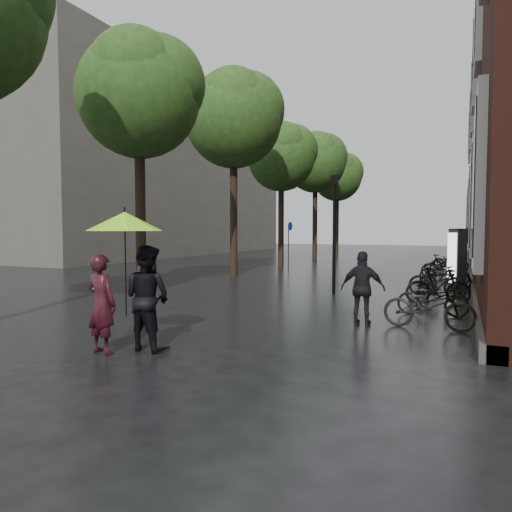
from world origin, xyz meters
The scene contains 11 objects.
ground centered at (0.00, 0.00, 0.00)m, with size 120.00×120.00×0.00m, color black.
bg_building centered at (-22.00, 28.00, 7.00)m, with size 16.00×30.00×14.00m, color #47423D.
street_trees centered at (-3.99, 15.91, 6.34)m, with size 4.33×34.03×8.91m.
person_burgundy centered at (-0.22, 1.13, 0.82)m, with size 0.59×0.39×1.63m, color black.
person_black centered at (0.32, 1.62, 0.88)m, with size 0.86×0.67×1.77m, color black.
lime_umbrella centered at (0.14, 1.30, 2.16)m, with size 1.22×1.22×1.79m.
pedestrian_walking centered at (3.24, 5.08, 0.79)m, with size 0.92×0.39×1.58m, color black.
parked_bicycles centered at (4.51, 13.52, 0.46)m, with size 1.98×17.82×1.03m.
ad_lightbox centered at (4.96, 12.02, 1.04)m, with size 0.31×1.38×2.07m.
lamp_post centered at (1.44, 9.56, 2.27)m, with size 0.19×0.19×3.74m.
cycle_sign centered at (-2.99, 17.44, 1.62)m, with size 0.13×0.45×2.45m.
Camera 1 is at (5.14, -4.56, 2.02)m, focal length 32.00 mm.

